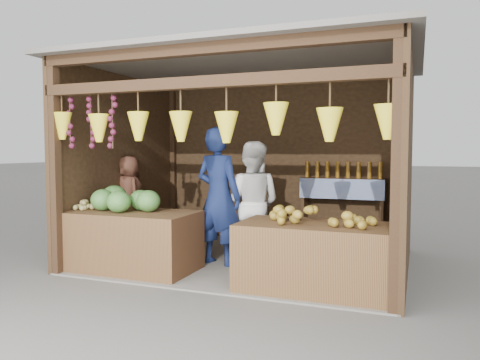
# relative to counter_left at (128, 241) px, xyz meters

# --- Properties ---
(ground) EXTENTS (80.00, 80.00, 0.00)m
(ground) POSITION_rel_counter_left_xyz_m (1.25, 0.98, -0.37)
(ground) COLOR #514F49
(ground) RESTS_ON ground
(stall_structure) EXTENTS (4.30, 3.30, 2.66)m
(stall_structure) POSITION_rel_counter_left_xyz_m (1.22, 0.93, 1.30)
(stall_structure) COLOR slate
(stall_structure) RESTS_ON ground
(back_shelf) EXTENTS (1.25, 0.32, 1.32)m
(back_shelf) POSITION_rel_counter_left_xyz_m (2.30, 2.26, 0.50)
(back_shelf) COLOR #382314
(back_shelf) RESTS_ON ground
(counter_left) EXTENTS (1.72, 0.85, 0.74)m
(counter_left) POSITION_rel_counter_left_xyz_m (0.00, 0.00, 0.00)
(counter_left) COLOR #4C2D19
(counter_left) RESTS_ON ground
(counter_right) EXTENTS (1.66, 0.85, 0.72)m
(counter_right) POSITION_rel_counter_left_xyz_m (2.39, -0.03, -0.01)
(counter_right) COLOR #452917
(counter_right) RESTS_ON ground
(stool) EXTENTS (0.31, 0.31, 0.29)m
(stool) POSITION_rel_counter_left_xyz_m (-0.62, 0.95, -0.23)
(stool) COLOR black
(stool) RESTS_ON ground
(man_standing) EXTENTS (0.73, 0.57, 1.79)m
(man_standing) POSITION_rel_counter_left_xyz_m (0.96, 0.64, 0.53)
(man_standing) COLOR #131F4A
(man_standing) RESTS_ON ground
(woman_standing) EXTENTS (0.81, 0.64, 1.61)m
(woman_standing) POSITION_rel_counter_left_xyz_m (1.34, 0.86, 0.44)
(woman_standing) COLOR white
(woman_standing) RESTS_ON ground
(vendor_seated) EXTENTS (0.66, 0.60, 1.13)m
(vendor_seated) POSITION_rel_counter_left_xyz_m (-0.62, 0.95, 0.48)
(vendor_seated) COLOR brown
(vendor_seated) RESTS_ON stool
(melon_pile) EXTENTS (1.00, 0.50, 0.32)m
(melon_pile) POSITION_rel_counter_left_xyz_m (-0.03, 0.03, 0.53)
(melon_pile) COLOR #1C5416
(melon_pile) RESTS_ON counter_left
(tanfruit_pile) EXTENTS (0.34, 0.40, 0.13)m
(tanfruit_pile) POSITION_rel_counter_left_xyz_m (-0.60, -0.01, 0.44)
(tanfruit_pile) COLOR olive
(tanfruit_pile) RESTS_ON counter_left
(mango_pile) EXTENTS (1.40, 0.64, 0.22)m
(mango_pile) POSITION_rel_counter_left_xyz_m (2.40, -0.06, 0.46)
(mango_pile) COLOR #B45D18
(mango_pile) RESTS_ON counter_right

